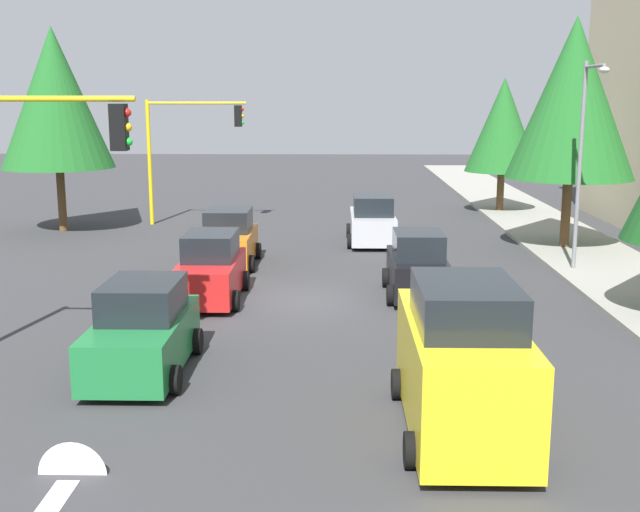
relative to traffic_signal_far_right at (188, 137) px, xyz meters
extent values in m
plane|color=#353538|center=(14.00, 5.71, -4.05)|extent=(120.00, 120.00, 0.00)
cube|color=gray|center=(9.00, 16.21, -3.97)|extent=(80.00, 4.00, 0.15)
cone|color=silver|center=(25.00, 2.71, -4.04)|extent=(0.01, 1.10, 1.10)
cylinder|color=yellow|center=(0.00, -1.79, -1.19)|extent=(0.18, 0.18, 5.73)
cylinder|color=yellow|center=(0.00, 0.46, 1.53)|extent=(0.12, 4.50, 0.12)
cube|color=black|center=(0.00, 2.35, 0.95)|extent=(0.36, 0.32, 0.96)
sphere|color=red|center=(0.00, 2.53, 1.25)|extent=(0.18, 0.18, 0.18)
sphere|color=yellow|center=(0.00, 2.53, 0.95)|extent=(0.18, 0.18, 0.18)
sphere|color=green|center=(0.00, 2.53, 0.65)|extent=(0.18, 0.18, 0.18)
cylinder|color=yellow|center=(20.00, 0.46, 1.77)|extent=(0.12, 4.50, 0.12)
cube|color=black|center=(20.00, 2.35, 1.19)|extent=(0.36, 0.32, 0.96)
sphere|color=red|center=(20.00, 2.53, 1.49)|extent=(0.18, 0.18, 0.18)
sphere|color=yellow|center=(20.00, 2.53, 1.19)|extent=(0.18, 0.18, 0.18)
sphere|color=green|center=(20.00, 2.53, 0.89)|extent=(0.18, 0.18, 0.18)
cylinder|color=slate|center=(10.00, 14.91, -0.55)|extent=(0.14, 0.14, 7.00)
cylinder|color=slate|center=(10.90, 14.91, 2.75)|extent=(1.80, 0.10, 0.10)
ellipsoid|color=silver|center=(11.80, 14.91, 2.60)|extent=(0.56, 0.28, 0.20)
cylinder|color=brown|center=(-4.00, 15.21, -2.88)|extent=(0.36, 0.36, 2.34)
cone|color=#1E6023|center=(-4.00, 15.21, 0.42)|extent=(3.74, 3.74, 4.67)
cylinder|color=brown|center=(2.00, -5.29, -2.55)|extent=(0.36, 0.36, 3.01)
cone|color=#1E6023|center=(2.00, -5.29, 1.76)|extent=(4.81, 4.81, 6.01)
cylinder|color=brown|center=(6.00, 15.71, -2.55)|extent=(0.36, 0.36, 3.00)
cone|color=#1E6023|center=(6.00, 15.71, 1.76)|extent=(4.81, 4.81, 6.01)
cube|color=yellow|center=(23.14, 9.07, -2.96)|extent=(4.80, 1.90, 1.85)
cube|color=black|center=(23.38, 9.07, -1.65)|extent=(2.50, 1.67, 0.76)
cylinder|color=black|center=(21.65, 8.06, -3.75)|extent=(0.60, 0.20, 0.60)
cylinder|color=black|center=(21.65, 10.08, -3.75)|extent=(0.60, 0.20, 0.60)
cylinder|color=black|center=(24.63, 8.06, -3.75)|extent=(0.60, 0.20, 0.60)
cylinder|color=black|center=(24.63, 10.08, -3.75)|extent=(0.60, 0.20, 0.60)
cube|color=red|center=(14.01, 3.18, -3.36)|extent=(3.98, 1.63, 1.05)
cube|color=black|center=(13.81, 3.18, -2.45)|extent=(2.07, 1.44, 0.76)
cylinder|color=black|center=(15.24, 4.05, -3.75)|extent=(0.60, 0.20, 0.60)
cylinder|color=black|center=(15.24, 2.30, -3.75)|extent=(0.60, 0.20, 0.60)
cylinder|color=black|center=(12.77, 4.05, -3.75)|extent=(0.60, 0.20, 0.60)
cylinder|color=black|center=(12.77, 2.30, -3.75)|extent=(0.60, 0.20, 0.60)
cube|color=orange|center=(9.12, 3.03, -3.36)|extent=(3.70, 1.74, 1.05)
cube|color=black|center=(8.94, 3.03, -2.45)|extent=(1.92, 1.53, 0.76)
cylinder|color=black|center=(10.27, 3.96, -3.75)|extent=(0.60, 0.20, 0.60)
cylinder|color=black|center=(10.27, 2.10, -3.75)|extent=(0.60, 0.20, 0.60)
cylinder|color=black|center=(7.98, 3.96, -3.75)|extent=(0.60, 0.20, 0.60)
cylinder|color=black|center=(7.98, 2.10, -3.75)|extent=(0.60, 0.20, 0.60)
cube|color=black|center=(13.39, 9.26, -3.36)|extent=(3.61, 1.60, 1.05)
cube|color=black|center=(13.57, 9.26, -2.45)|extent=(1.88, 1.41, 0.76)
cylinder|color=black|center=(12.27, 8.40, -3.75)|extent=(0.60, 0.20, 0.60)
cylinder|color=black|center=(12.27, 10.12, -3.75)|extent=(0.60, 0.20, 0.60)
cylinder|color=black|center=(14.51, 8.40, -3.75)|extent=(0.60, 0.20, 0.60)
cylinder|color=black|center=(14.51, 10.12, -3.75)|extent=(0.60, 0.20, 0.60)
cube|color=#B2B5BA|center=(4.64, 8.31, -3.36)|extent=(4.13, 1.75, 1.05)
cube|color=black|center=(4.84, 8.31, -2.45)|extent=(2.15, 1.54, 0.76)
cylinder|color=black|center=(3.36, 7.37, -3.75)|extent=(0.60, 0.20, 0.60)
cylinder|color=black|center=(3.36, 9.24, -3.75)|extent=(0.60, 0.20, 0.60)
cylinder|color=black|center=(5.92, 7.37, -3.75)|extent=(0.60, 0.20, 0.60)
cylinder|color=black|center=(5.92, 9.24, -3.75)|extent=(0.60, 0.20, 0.60)
cube|color=#1E7238|center=(20.23, 2.69, -3.36)|extent=(4.11, 1.77, 1.05)
cube|color=black|center=(20.02, 2.69, -2.45)|extent=(2.14, 1.56, 0.76)
cylinder|color=black|center=(21.50, 3.63, -3.75)|extent=(0.60, 0.20, 0.60)
cylinder|color=black|center=(21.50, 1.74, -3.75)|extent=(0.60, 0.20, 0.60)
cylinder|color=black|center=(18.95, 3.63, -3.75)|extent=(0.60, 0.20, 0.60)
cylinder|color=black|center=(18.95, 1.74, -3.75)|extent=(0.60, 0.20, 0.60)
camera|label=1|loc=(36.49, 6.87, 1.82)|focal=44.50mm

